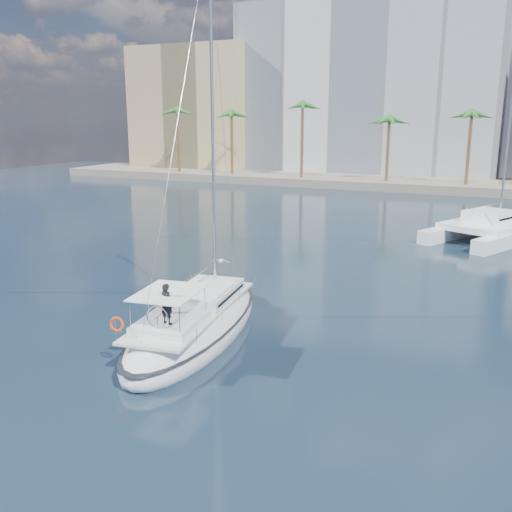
% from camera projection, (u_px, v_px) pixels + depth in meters
% --- Properties ---
extents(ground, '(160.00, 160.00, 0.00)m').
position_uv_depth(ground, '(245.00, 324.00, 28.52)').
color(ground, black).
rests_on(ground, ground).
extents(quay, '(120.00, 14.00, 1.20)m').
position_uv_depth(quay, '(427.00, 184.00, 82.29)').
color(quay, gray).
rests_on(quay, ground).
extents(building_modern, '(42.00, 16.00, 28.00)m').
position_uv_depth(building_modern, '(369.00, 92.00, 94.53)').
color(building_modern, silver).
rests_on(building_modern, ground).
extents(building_tan_left, '(22.00, 14.00, 22.00)m').
position_uv_depth(building_tan_left, '(200.00, 111.00, 103.77)').
color(building_tan_left, tan).
rests_on(building_tan_left, ground).
extents(palm_left, '(3.60, 3.60, 12.30)m').
position_uv_depth(palm_left, '(206.00, 115.00, 90.12)').
color(palm_left, brown).
rests_on(palm_left, ground).
extents(palm_centre, '(3.60, 3.60, 12.30)m').
position_uv_depth(palm_centre, '(427.00, 115.00, 76.45)').
color(palm_centre, brown).
rests_on(palm_centre, ground).
extents(main_sloop, '(5.80, 13.27, 19.04)m').
position_uv_depth(main_sloop, '(196.00, 325.00, 26.87)').
color(main_sloop, white).
rests_on(main_sloop, ground).
extents(catamaran, '(10.37, 13.16, 17.20)m').
position_uv_depth(catamaran, '(488.00, 227.00, 47.59)').
color(catamaran, white).
rests_on(catamaran, ground).
extents(seagull, '(1.22, 0.53, 0.23)m').
position_uv_depth(seagull, '(221.00, 261.00, 36.48)').
color(seagull, silver).
rests_on(seagull, ground).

